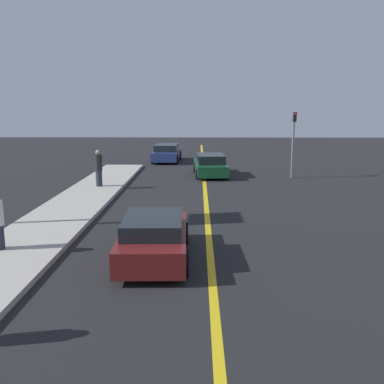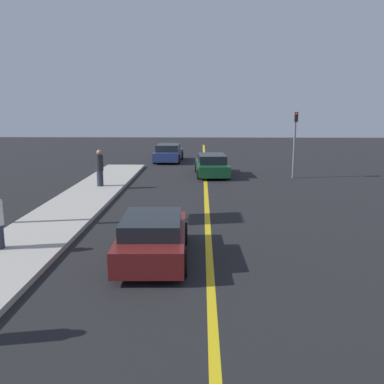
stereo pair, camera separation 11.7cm
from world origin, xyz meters
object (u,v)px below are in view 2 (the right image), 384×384
at_px(car_parked_left_lot, 169,153).
at_px(pedestrian_far_standing, 100,168).
at_px(car_far_distant, 212,165).
at_px(traffic_light, 295,138).
at_px(car_ahead_center, 153,237).

distance_m(car_parked_left_lot, pedestrian_far_standing, 11.60).
bearing_deg(car_far_distant, pedestrian_far_standing, -145.06).
bearing_deg(traffic_light, car_far_distant, 168.76).
xyz_separation_m(car_parked_left_lot, traffic_light, (7.88, -7.69, 1.71)).
bearing_deg(car_far_distant, traffic_light, -14.61).
distance_m(car_ahead_center, car_parked_left_lot, 21.44).
bearing_deg(car_parked_left_lot, car_ahead_center, -84.45).
bearing_deg(pedestrian_far_standing, car_ahead_center, -69.33).
relative_size(car_parked_left_lot, pedestrian_far_standing, 2.48).
xyz_separation_m(car_ahead_center, traffic_light, (6.68, 13.71, 1.75)).
height_order(car_far_distant, car_parked_left_lot, car_parked_left_lot).
distance_m(car_parked_left_lot, traffic_light, 11.14).
bearing_deg(car_ahead_center, car_far_distant, 80.74).
bearing_deg(car_ahead_center, car_parked_left_lot, 91.51).
height_order(car_parked_left_lot, pedestrian_far_standing, pedestrian_far_standing).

